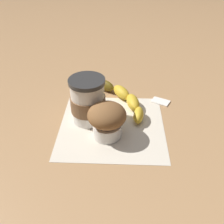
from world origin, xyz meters
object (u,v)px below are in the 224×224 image
muffin (107,119)px  sugar_packet (161,101)px  coffee_cup (88,101)px  banana (124,98)px

muffin → sugar_packet: 0.22m
muffin → sugar_packet: (0.15, 0.15, -0.05)m
muffin → sugar_packet: size_ratio=1.82×
coffee_cup → sugar_packet: 0.22m
coffee_cup → muffin: coffee_cup is taller
sugar_packet → coffee_cup: bearing=-155.8°
banana → sugar_packet: size_ratio=4.19×
banana → muffin: bearing=-106.4°
banana → coffee_cup: bearing=-139.4°
muffin → banana: muffin is taller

